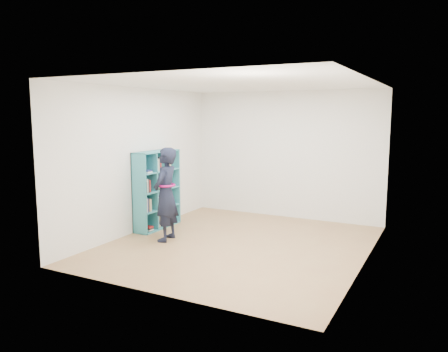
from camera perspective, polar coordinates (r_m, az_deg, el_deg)
The scene contains 9 objects.
floor at distance 7.28m, azimuth 1.90°, elevation -8.95°, with size 4.50×4.50×0.00m, color #996C45.
ceiling at distance 6.97m, azimuth 2.00°, elevation 11.94°, with size 4.50×4.50×0.00m, color white.
wall_left at distance 8.06m, azimuth -11.00°, elevation 2.02°, with size 0.02×4.50×2.60m, color white.
wall_right at distance 6.42m, azimuth 18.30°, elevation 0.24°, with size 0.02×4.50×2.60m, color white.
wall_back at distance 9.08m, azimuth 8.07°, elevation 2.75°, with size 4.00×0.02×2.60m, color white.
wall_front at distance 5.09m, azimuth -9.00°, elevation -1.41°, with size 4.00×0.02×2.60m, color white.
bookshelf at distance 8.28m, azimuth -8.90°, elevation -1.89°, with size 0.32×1.09×1.46m.
person at distance 7.40m, azimuth -7.60°, elevation -2.39°, with size 0.47×0.63×1.58m.
smartphone at distance 7.52m, azimuth -8.26°, elevation -1.44°, with size 0.05×0.09×0.13m.
Camera 1 is at (2.98, -6.28, 2.13)m, focal length 35.00 mm.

